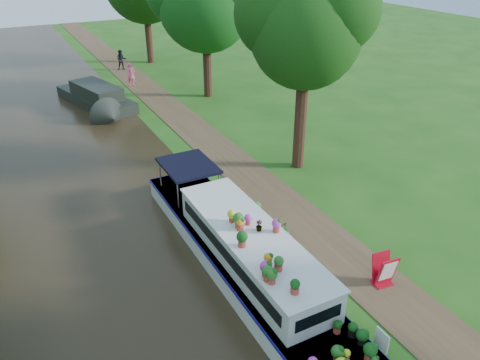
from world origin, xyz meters
name	(u,v)px	position (x,y,z in m)	size (l,w,h in m)	color
ground	(260,215)	(0.00, 0.00, 0.00)	(100.00, 100.00, 0.00)	#1E4F13
canal_water	(110,257)	(-6.00, 0.00, 0.01)	(10.00, 100.00, 0.02)	black
towpath	(285,207)	(1.20, 0.00, 0.01)	(2.20, 100.00, 0.03)	#4B3723
plant_boat	(252,260)	(-2.25, -3.35, 0.85)	(2.29, 13.52, 2.22)	silver
tree_near_overhang	(305,24)	(3.79, 3.06, 6.60)	(5.52, 5.28, 8.99)	black
second_boat	(97,98)	(-2.75, 16.19, 0.60)	(3.92, 8.12, 1.49)	black
sandwich_board	(384,271)	(1.38, -5.44, 0.52)	(0.69, 0.59, 1.07)	#AF0C1F
pedestrian_pink	(131,75)	(0.50, 19.65, 0.87)	(0.61, 0.40, 1.68)	#E15C7C
pedestrian_dark	(121,60)	(1.10, 24.56, 0.84)	(0.78, 0.61, 1.61)	black
verge_plant	(281,227)	(0.05, -1.45, 0.23)	(0.42, 0.36, 0.47)	#35681F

